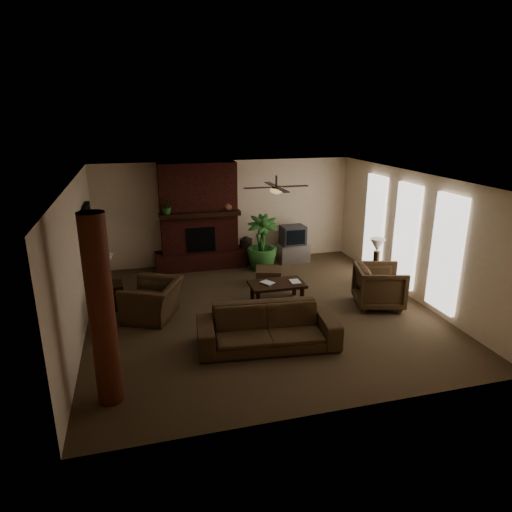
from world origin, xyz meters
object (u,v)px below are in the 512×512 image
object	(u,v)px
log_column	(102,312)
armchair_left	(152,294)
lamp_right	(377,247)
sofa	(268,321)
floor_vase	(246,248)
armchair_right	(380,284)
side_table_left	(111,296)
side_table_right	(376,276)
ottoman	(268,276)
lamp_left	(105,264)
floor_plant	(262,254)
tv_stand	(293,253)
coffee_table	(277,285)

from	to	relation	value
log_column	armchair_left	bearing A→B (deg)	74.66
lamp_right	armchair_left	bearing A→B (deg)	-176.44
sofa	lamp_right	world-z (taller)	lamp_right
sofa	floor_vase	size ratio (longest dim) A/B	3.24
armchair_right	side_table_left	bearing A→B (deg)	92.02
sofa	side_table_right	world-z (taller)	sofa
ottoman	side_table_left	size ratio (longest dim) A/B	1.09
floor_vase	lamp_left	xyz separation A→B (m)	(-3.55, -2.15, 0.57)
side_table_left	lamp_left	distance (m)	0.73
ottoman	floor_plant	distance (m)	1.15
log_column	tv_stand	xyz separation A→B (m)	(4.72, 5.36, -1.15)
floor_plant	side_table_right	size ratio (longest dim) A/B	2.64
coffee_table	lamp_right	world-z (taller)	lamp_right
log_column	floor_plant	world-z (taller)	log_column
armchair_right	ottoman	distance (m)	2.70
floor_vase	floor_plant	world-z (taller)	floor_plant
sofa	armchair_right	size ratio (longest dim) A/B	2.51
side_table_right	armchair_left	bearing A→B (deg)	-176.56
ottoman	side_table_left	xyz separation A→B (m)	(-3.64, -0.47, 0.08)
armchair_right	lamp_left	world-z (taller)	lamp_left
lamp_left	side_table_right	size ratio (longest dim) A/B	1.18
lamp_left	floor_plant	bearing A→B (deg)	22.40
ottoman	floor_vase	size ratio (longest dim) A/B	0.78
tv_stand	lamp_left	xyz separation A→B (m)	(-4.86, -1.96, 0.75)
log_column	ottoman	distance (m)	5.37
sofa	floor_plant	xyz separation A→B (m)	(1.03, 4.04, -0.08)
lamp_left	ottoman	bearing A→B (deg)	7.09
side_table_left	side_table_right	size ratio (longest dim) A/B	1.00
floor_plant	side_table_right	world-z (taller)	floor_plant
sofa	side_table_left	bearing A→B (deg)	144.80
log_column	floor_plant	xyz separation A→B (m)	(3.70, 4.98, -0.99)
lamp_left	armchair_left	bearing A→B (deg)	-38.23
ottoman	lamp_right	bearing A→B (deg)	-18.95
floor_plant	lamp_left	world-z (taller)	lamp_left
side_table_left	ottoman	bearing A→B (deg)	7.42
sofa	floor_vase	xyz separation A→B (m)	(0.74, 4.61, -0.06)
log_column	lamp_left	xyz separation A→B (m)	(-0.14, 3.40, -0.40)
armchair_right	log_column	bearing A→B (deg)	126.00
lamp_left	coffee_table	bearing A→B (deg)	-9.21
armchair_right	ottoman	bearing A→B (deg)	62.16
log_column	side_table_right	size ratio (longest dim) A/B	5.09
tv_stand	lamp_left	distance (m)	5.29
sofa	lamp_right	distance (m)	3.93
armchair_right	lamp_right	xyz separation A→B (m)	(0.48, 1.03, 0.50)
ottoman	lamp_right	world-z (taller)	lamp_right
armchair_left	lamp_left	world-z (taller)	lamp_left
ottoman	sofa	bearing A→B (deg)	-106.78
side_table_left	log_column	bearing A→B (deg)	-88.44
armchair_left	side_table_right	bearing A→B (deg)	118.17
armchair_left	sofa	bearing A→B (deg)	72.32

